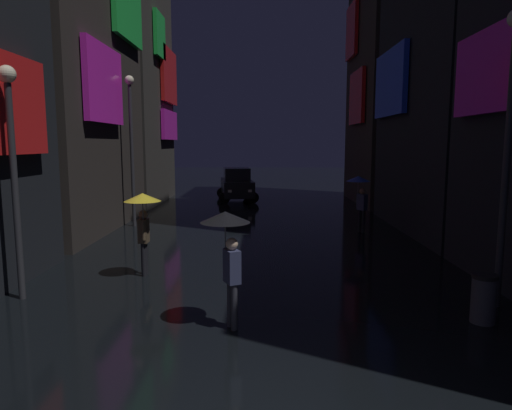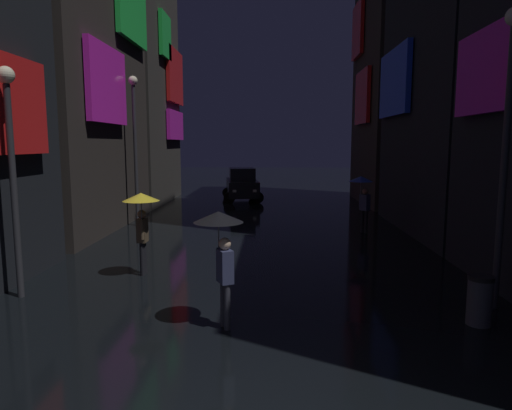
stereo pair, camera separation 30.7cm
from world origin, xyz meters
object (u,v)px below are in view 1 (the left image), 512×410
(trash_bin, at_px, (484,298))
(pedestrian_far_right_yellow, at_px, (143,211))
(pedestrian_near_crossing_black, at_px, (227,237))
(streetlamp_right_near, at_px, (509,127))
(streetlamp_left_far, at_px, (131,134))
(car_distant, at_px, (237,185))
(pedestrian_foreground_left_blue, at_px, (359,188))
(streetlamp_left_near, at_px, (12,154))

(trash_bin, bearing_deg, pedestrian_far_right_yellow, 157.82)
(pedestrian_near_crossing_black, height_order, streetlamp_right_near, streetlamp_right_near)
(pedestrian_near_crossing_black, distance_m, streetlamp_left_far, 11.34)
(pedestrian_near_crossing_black, distance_m, car_distant, 18.69)
(pedestrian_far_right_yellow, distance_m, car_distant, 15.64)
(pedestrian_foreground_left_blue, height_order, pedestrian_far_right_yellow, same)
(pedestrian_near_crossing_black, bearing_deg, streetlamp_right_near, 11.24)
(pedestrian_foreground_left_blue, xyz_separation_m, pedestrian_far_right_yellow, (-6.60, -5.94, 0.00))
(streetlamp_right_near, bearing_deg, pedestrian_far_right_yellow, 165.41)
(streetlamp_right_near, height_order, streetlamp_left_near, streetlamp_right_near)
(pedestrian_foreground_left_blue, height_order, trash_bin, pedestrian_foreground_left_blue)
(pedestrian_foreground_left_blue, relative_size, pedestrian_far_right_yellow, 1.00)
(car_distant, xyz_separation_m, streetlamp_left_far, (-3.71, -8.47, 2.76))
(pedestrian_far_right_yellow, distance_m, trash_bin, 7.73)
(streetlamp_left_far, bearing_deg, pedestrian_far_right_yellow, -72.51)
(car_distant, xyz_separation_m, streetlamp_right_near, (6.29, -17.57, 2.71))
(streetlamp_left_near, bearing_deg, streetlamp_left_far, 90.00)
(streetlamp_left_far, xyz_separation_m, trash_bin, (9.30, -9.96, -3.22))
(streetlamp_left_near, bearing_deg, trash_bin, -7.42)
(streetlamp_left_far, relative_size, streetlamp_left_near, 1.22)
(pedestrian_near_crossing_black, xyz_separation_m, streetlamp_left_near, (-4.55, 1.43, 1.44))
(streetlamp_right_near, bearing_deg, pedestrian_near_crossing_black, -168.76)
(pedestrian_far_right_yellow, relative_size, streetlamp_right_near, 0.36)
(streetlamp_right_near, xyz_separation_m, trash_bin, (-0.70, -0.86, -3.17))
(pedestrian_far_right_yellow, relative_size, streetlamp_left_near, 0.43)
(streetlamp_right_near, height_order, trash_bin, streetlamp_right_near)
(car_distant, xyz_separation_m, trash_bin, (5.59, -18.43, -0.46))
(streetlamp_left_near, distance_m, trash_bin, 9.74)
(pedestrian_far_right_yellow, distance_m, pedestrian_near_crossing_black, 3.88)
(pedestrian_near_crossing_black, distance_m, streetlamp_right_near, 5.89)
(car_distant, distance_m, streetlamp_right_near, 18.86)
(streetlamp_right_near, relative_size, trash_bin, 6.30)
(streetlamp_left_far, bearing_deg, car_distant, 66.33)
(pedestrian_foreground_left_blue, xyz_separation_m, trash_bin, (0.47, -8.82, -1.20))
(car_distant, distance_m, streetlamp_left_near, 17.75)
(pedestrian_foreground_left_blue, bearing_deg, streetlamp_right_near, -81.67)
(streetlamp_left_far, xyz_separation_m, streetlamp_right_near, (10.00, -9.10, -0.05))
(pedestrian_far_right_yellow, bearing_deg, streetlamp_right_near, -14.59)
(pedestrian_foreground_left_blue, relative_size, trash_bin, 2.28)
(pedestrian_foreground_left_blue, distance_m, car_distant, 10.91)
(pedestrian_near_crossing_black, bearing_deg, trash_bin, 2.69)
(car_distant, relative_size, streetlamp_left_far, 0.72)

